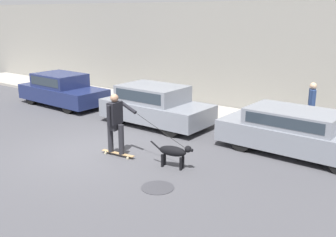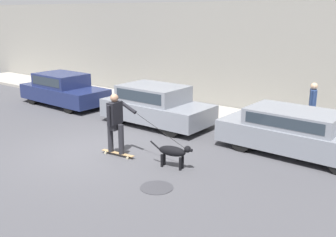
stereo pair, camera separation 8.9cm
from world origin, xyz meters
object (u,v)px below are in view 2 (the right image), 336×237
(parked_car_2, at_px, (297,133))
(skateboarder, at_px, (116,121))
(parked_car_1, at_px, (156,106))
(parked_car_0, at_px, (63,90))
(pedestrian_with_bag, at_px, (312,103))
(dog, at_px, (173,152))

(parked_car_2, xyz_separation_m, skateboarder, (-3.94, -3.07, 0.36))
(parked_car_1, relative_size, parked_car_2, 0.88)
(parked_car_1, height_order, parked_car_2, parked_car_1)
(parked_car_0, distance_m, skateboarder, 6.79)
(parked_car_0, height_order, pedestrian_with_bag, pedestrian_with_bag)
(dog, distance_m, skateboarder, 1.88)
(parked_car_1, distance_m, parked_car_2, 4.98)
(parked_car_0, bearing_deg, dog, -17.74)
(parked_car_2, xyz_separation_m, pedestrian_with_bag, (-0.35, 2.34, 0.35))
(skateboarder, bearing_deg, parked_car_1, 103.19)
(dog, bearing_deg, skateboarder, 176.94)
(parked_car_2, height_order, pedestrian_with_bag, pedestrian_with_bag)
(pedestrian_with_bag, bearing_deg, skateboarder, 34.63)
(dog, relative_size, pedestrian_with_bag, 0.77)
(parked_car_2, relative_size, skateboarder, 1.67)
(skateboarder, bearing_deg, parked_car_0, 147.46)
(skateboarder, bearing_deg, pedestrian_with_bag, 50.76)
(parked_car_2, relative_size, dog, 3.78)
(parked_car_2, relative_size, pedestrian_with_bag, 2.92)
(parked_car_1, height_order, skateboarder, skateboarder)
(parked_car_1, bearing_deg, parked_car_0, -179.16)
(dog, bearing_deg, parked_car_0, 149.71)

